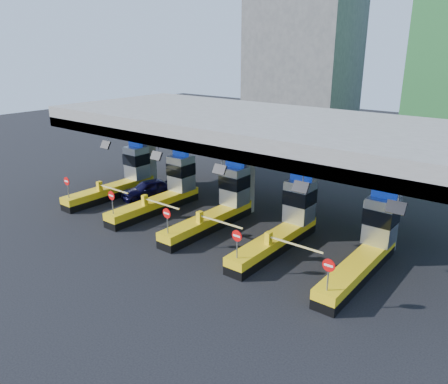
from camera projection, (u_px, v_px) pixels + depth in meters
The scene contains 9 objects.
ground at pixel (218, 225), 29.03m from camera, with size 120.00×120.00×0.00m, color black.
toll_canopy at pixel (245, 127), 29.21m from camera, with size 28.00×12.09×7.00m.
toll_lane_far_left at pixel (123, 177), 34.67m from camera, with size 4.43×8.00×4.16m.
toll_lane_left at pixel (167, 189), 31.73m from camera, with size 4.43×8.00×4.16m.
toll_lane_center at pixel (221, 204), 28.79m from camera, with size 4.43×8.00×4.16m.
toll_lane_right at pixel (286, 222), 25.85m from camera, with size 4.43×8.00×4.16m.
toll_lane_far_right at pixel (369, 245), 22.91m from camera, with size 4.43×8.00×4.16m.
bg_building_concrete at pixel (302, 63), 61.14m from camera, with size 14.00×10.00×18.00m, color #4C4C49.
van at pixel (148, 189), 33.90m from camera, with size 1.73×4.29×1.46m, color black.
Camera 1 is at (16.95, -20.78, 11.35)m, focal length 35.00 mm.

